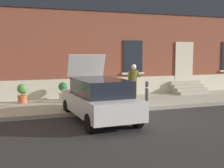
{
  "coord_description": "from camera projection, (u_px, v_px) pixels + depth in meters",
  "views": [
    {
      "loc": [
        -5.23,
        -9.9,
        2.41
      ],
      "look_at": [
        -1.01,
        1.6,
        1.1
      ],
      "focal_mm": 47.31,
      "sensor_mm": 36.0,
      "label": 1
    }
  ],
  "objects": [
    {
      "name": "ground_plane",
      "position": [
        151.0,
        116.0,
        11.29
      ],
      "size": [
        80.0,
        80.0,
        0.0
      ],
      "primitive_type": "plane",
      "color": "#232326"
    },
    {
      "name": "sidewalk",
      "position": [
        123.0,
        102.0,
        13.89
      ],
      "size": [
        24.0,
        3.6,
        0.15
      ],
      "primitive_type": "cube",
      "color": "#99968E",
      "rests_on": "ground"
    },
    {
      "name": "curb_edge",
      "position": [
        140.0,
        109.0,
        12.16
      ],
      "size": [
        24.0,
        0.12,
        0.15
      ],
      "primitive_type": "cube",
      "color": "gray",
      "rests_on": "ground"
    },
    {
      "name": "building_facade",
      "position": [
        106.0,
        28.0,
        15.83
      ],
      "size": [
        24.0,
        1.52,
        7.5
      ],
      "color": "brown",
      "rests_on": "ground"
    },
    {
      "name": "entrance_stoop",
      "position": [
        188.0,
        89.0,
        16.62
      ],
      "size": [
        1.95,
        1.28,
        0.64
      ],
      "color": "#9E998E",
      "rests_on": "sidewalk"
    },
    {
      "name": "hatchback_car_silver",
      "position": [
        99.0,
        99.0,
        10.35
      ],
      "size": [
        1.92,
        4.13,
        2.34
      ],
      "color": "#B7B7BF",
      "rests_on": "ground"
    },
    {
      "name": "bollard_near_person",
      "position": [
        147.0,
        92.0,
        12.64
      ],
      "size": [
        0.15,
        0.15,
        1.04
      ],
      "color": "#333338",
      "rests_on": "sidewalk"
    },
    {
      "name": "person_on_phone",
      "position": [
        133.0,
        81.0,
        13.01
      ],
      "size": [
        0.51,
        0.48,
        1.75
      ],
      "rotation": [
        0.0,
        0.0,
        0.02
      ],
      "color": "#514C1E",
      "rests_on": "sidewalk"
    },
    {
      "name": "planter_terracotta",
      "position": [
        22.0,
        93.0,
        13.24
      ],
      "size": [
        0.44,
        0.44,
        0.86
      ],
      "color": "#B25B38",
      "rests_on": "sidewalk"
    },
    {
      "name": "planter_cream",
      "position": [
        63.0,
        91.0,
        14.04
      ],
      "size": [
        0.44,
        0.44,
        0.86
      ],
      "color": "beige",
      "rests_on": "sidewalk"
    },
    {
      "name": "planter_olive",
      "position": [
        100.0,
        89.0,
        14.8
      ],
      "size": [
        0.44,
        0.44,
        0.86
      ],
      "color": "#606B38",
      "rests_on": "sidewalk"
    }
  ]
}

